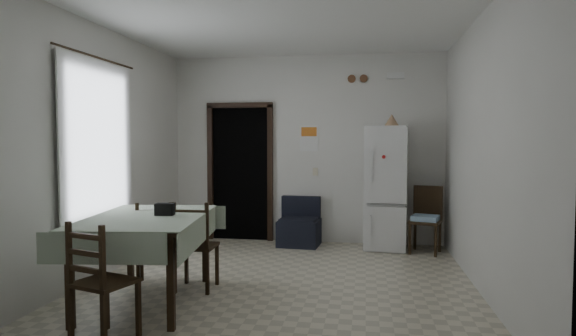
% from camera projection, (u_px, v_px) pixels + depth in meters
% --- Properties ---
extents(ground, '(4.50, 4.50, 0.00)m').
position_uv_depth(ground, '(281.00, 282.00, 5.35)').
color(ground, beige).
rests_on(ground, ground).
extents(ceiling, '(4.20, 4.50, 0.02)m').
position_uv_depth(ceiling, '(281.00, 18.00, 5.19)').
color(ceiling, white).
rests_on(ceiling, ground).
extents(wall_back, '(4.20, 0.02, 2.90)m').
position_uv_depth(wall_back, '(306.00, 149.00, 7.48)').
color(wall_back, silver).
rests_on(wall_back, ground).
extents(wall_front, '(4.20, 0.02, 2.90)m').
position_uv_depth(wall_front, '(219.00, 160.00, 3.05)').
color(wall_front, silver).
rests_on(wall_front, ground).
extents(wall_left, '(0.02, 4.50, 2.90)m').
position_uv_depth(wall_left, '(104.00, 152.00, 5.60)').
color(wall_left, silver).
rests_on(wall_left, ground).
extents(wall_right, '(0.02, 4.50, 2.90)m').
position_uv_depth(wall_right, '(482.00, 153.00, 4.93)').
color(wall_right, silver).
rests_on(wall_right, ground).
extents(doorway, '(1.06, 0.52, 2.22)m').
position_uv_depth(doorway, '(244.00, 173.00, 7.87)').
color(doorway, black).
rests_on(doorway, ground).
extents(window_recess, '(0.10, 1.20, 1.60)m').
position_uv_depth(window_recess, '(90.00, 143.00, 5.41)').
color(window_recess, silver).
rests_on(window_recess, ground).
extents(curtain, '(0.02, 1.45, 1.85)m').
position_uv_depth(curtain, '(99.00, 143.00, 5.39)').
color(curtain, silver).
rests_on(curtain, ground).
extents(curtain_rod, '(0.02, 1.60, 0.02)m').
position_uv_depth(curtain_rod, '(98.00, 58.00, 5.34)').
color(curtain_rod, black).
rests_on(curtain_rod, ground).
extents(calendar, '(0.28, 0.02, 0.40)m').
position_uv_depth(calendar, '(309.00, 138.00, 7.45)').
color(calendar, white).
rests_on(calendar, ground).
extents(calendar_image, '(0.24, 0.01, 0.14)m').
position_uv_depth(calendar_image, '(309.00, 132.00, 7.44)').
color(calendar_image, orange).
rests_on(calendar_image, ground).
extents(light_switch, '(0.08, 0.02, 0.12)m').
position_uv_depth(light_switch, '(315.00, 172.00, 7.47)').
color(light_switch, beige).
rests_on(light_switch, ground).
extents(vent_left, '(0.12, 0.03, 0.12)m').
position_uv_depth(vent_left, '(352.00, 79.00, 7.30)').
color(vent_left, brown).
rests_on(vent_left, ground).
extents(vent_right, '(0.12, 0.03, 0.12)m').
position_uv_depth(vent_right, '(364.00, 79.00, 7.27)').
color(vent_right, brown).
rests_on(vent_right, ground).
extents(emergency_light, '(0.25, 0.07, 0.09)m').
position_uv_depth(emergency_light, '(396.00, 76.00, 7.17)').
color(emergency_light, white).
rests_on(emergency_light, ground).
extents(fridge, '(0.65, 0.65, 1.79)m').
position_uv_depth(fridge, '(386.00, 188.00, 7.00)').
color(fridge, silver).
rests_on(fridge, ground).
extents(tan_cone, '(0.23, 0.23, 0.17)m').
position_uv_depth(tan_cone, '(392.00, 120.00, 6.94)').
color(tan_cone, tan).
rests_on(tan_cone, fridge).
extents(navy_seat, '(0.64, 0.62, 0.72)m').
position_uv_depth(navy_seat, '(299.00, 222.00, 7.24)').
color(navy_seat, black).
rests_on(navy_seat, ground).
extents(corner_chair, '(0.51, 0.51, 0.94)m').
position_uv_depth(corner_chair, '(425.00, 220.00, 6.73)').
color(corner_chair, black).
rests_on(corner_chair, ground).
extents(dining_table, '(1.26, 1.75, 0.85)m').
position_uv_depth(dining_table, '(147.00, 259.00, 4.68)').
color(dining_table, '#9FB197').
rests_on(dining_table, ground).
extents(black_bag, '(0.19, 0.13, 0.12)m').
position_uv_depth(black_bag, '(165.00, 209.00, 4.70)').
color(black_bag, black).
rests_on(black_bag, dining_table).
extents(dining_chair_far_left, '(0.51, 0.51, 0.92)m').
position_uv_depth(dining_chair_far_left, '(156.00, 243.00, 5.27)').
color(dining_chair_far_left, black).
rests_on(dining_chair_far_left, ground).
extents(dining_chair_far_right, '(0.42, 0.42, 0.95)m').
position_uv_depth(dining_chair_far_right, '(196.00, 245.00, 5.09)').
color(dining_chair_far_right, black).
rests_on(dining_chair_far_right, ground).
extents(dining_chair_near_head, '(0.51, 0.51, 0.96)m').
position_uv_depth(dining_chair_near_head, '(104.00, 281.00, 3.76)').
color(dining_chair_near_head, black).
rests_on(dining_chair_near_head, ground).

